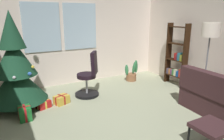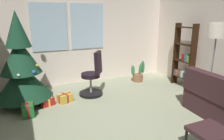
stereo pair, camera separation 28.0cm
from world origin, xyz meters
The scene contains 11 objects.
ground_plane centered at (0.00, 0.00, -0.05)m, with size 4.97×5.62×0.10m, color #9CA182.
wall_back_with_windows centered at (-0.02, 2.86, 1.42)m, with size 4.97×0.12×2.82m.
footstool centered at (0.66, -0.94, 0.32)m, with size 0.50×0.45×0.36m.
holiday_tree centered at (-1.61, 1.84, 0.80)m, with size 1.13×1.13×2.40m.
gift_box_red centered at (-1.19, 1.56, 0.08)m, with size 0.31×0.27×0.16m.
gift_box_green centered at (-1.58, 1.23, 0.12)m, with size 0.21×0.32×0.25m.
gift_box_gold centered at (-0.81, 1.58, 0.09)m, with size 0.35×0.31×0.19m.
office_chair centered at (-0.10, 1.72, 0.42)m, with size 0.59×0.58×1.05m.
bookshelf centered at (2.27, 1.34, 0.73)m, with size 0.18×0.64×1.65m.
floor_lamp centered at (1.83, 0.12, 1.44)m, with size 0.34×0.34×1.71m.
potted_plant centered at (1.43, 2.20, 0.21)m, with size 0.51×0.29×0.59m.
Camera 1 is at (-1.79, -2.50, 1.85)m, focal length 32.63 mm.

